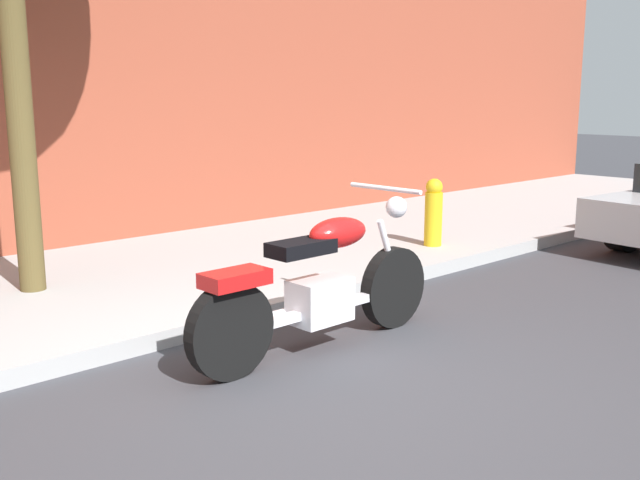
% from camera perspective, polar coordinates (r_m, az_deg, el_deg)
% --- Properties ---
extents(ground_plane, '(60.00, 60.00, 0.00)m').
position_cam_1_polar(ground_plane, '(4.66, 0.54, -11.90)').
color(ground_plane, '#38383D').
extents(sidewalk, '(23.90, 3.36, 0.14)m').
position_cam_1_polar(sidewalk, '(7.09, -16.97, -3.66)').
color(sidewalk, '#A2A2A2').
rests_on(sidewalk, ground).
extents(motorcycle, '(2.25, 0.70, 1.14)m').
position_cam_1_polar(motorcycle, '(5.29, -0.06, -3.66)').
color(motorcycle, black).
rests_on(motorcycle, ground).
extents(fire_hydrant, '(0.20, 0.20, 0.91)m').
position_cam_1_polar(fire_hydrant, '(8.42, 8.78, 1.69)').
color(fire_hydrant, gold).
rests_on(fire_hydrant, ground).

